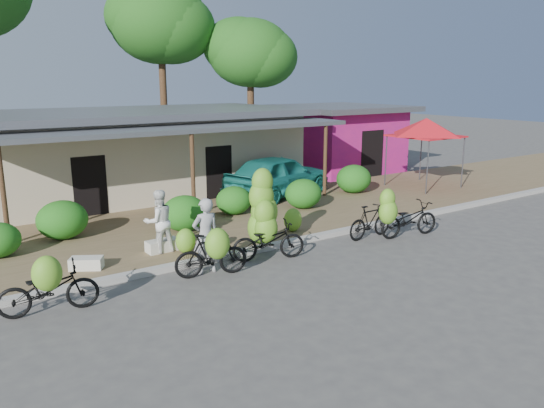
# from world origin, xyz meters

# --- Properties ---
(ground) EXTENTS (100.00, 100.00, 0.00)m
(ground) POSITION_xyz_m (0.00, 0.00, 0.00)
(ground) COLOR #4C4A47
(ground) RESTS_ON ground
(sidewalk) EXTENTS (60.00, 6.00, 0.12)m
(sidewalk) POSITION_xyz_m (0.00, 5.00, 0.06)
(sidewalk) COLOR olive
(sidewalk) RESTS_ON ground
(curb) EXTENTS (60.00, 0.25, 0.15)m
(curb) POSITION_xyz_m (0.00, 2.00, 0.07)
(curb) COLOR #A8A399
(curb) RESTS_ON ground
(shop_main) EXTENTS (13.00, 8.50, 3.35)m
(shop_main) POSITION_xyz_m (0.00, 10.93, 1.72)
(shop_main) COLOR #C5B095
(shop_main) RESTS_ON ground
(shop_pink) EXTENTS (6.00, 6.00, 3.25)m
(shop_pink) POSITION_xyz_m (10.50, 10.99, 1.67)
(shop_pink) COLOR #CA1F74
(shop_pink) RESTS_ON ground
(tree_center_right) EXTENTS (5.07, 4.94, 9.22)m
(tree_center_right) POSITION_xyz_m (3.31, 16.61, 7.33)
(tree_center_right) COLOR brown
(tree_center_right) RESTS_ON ground
(tree_near_right) EXTENTS (4.50, 4.32, 7.62)m
(tree_near_right) POSITION_xyz_m (7.31, 14.61, 5.94)
(tree_near_right) COLOR brown
(tree_near_right) RESTS_ON ground
(hedge_1) EXTENTS (1.41, 1.27, 1.10)m
(hedge_1) POSITION_xyz_m (-4.23, 5.80, 0.67)
(hedge_1) COLOR #166216
(hedge_1) RESTS_ON sidewalk
(hedge_2) EXTENTS (1.37, 1.23, 1.07)m
(hedge_2) POSITION_xyz_m (-1.04, 4.61, 0.65)
(hedge_2) COLOR #166216
(hedge_2) RESTS_ON sidewalk
(hedge_3) EXTENTS (1.21, 1.09, 0.95)m
(hedge_3) POSITION_xyz_m (1.18, 5.51, 0.59)
(hedge_3) COLOR #166216
(hedge_3) RESTS_ON sidewalk
(hedge_4) EXTENTS (1.32, 1.19, 1.03)m
(hedge_4) POSITION_xyz_m (3.62, 4.88, 0.64)
(hedge_4) COLOR #166216
(hedge_4) RESTS_ON sidewalk
(hedge_5) EXTENTS (1.43, 1.29, 1.12)m
(hedge_5) POSITION_xyz_m (6.88, 5.84, 0.68)
(hedge_5) COLOR #166216
(hedge_5) RESTS_ON sidewalk
(red_canopy) EXTENTS (3.50, 3.50, 2.86)m
(red_canopy) POSITION_xyz_m (10.14, 5.12, 2.61)
(red_canopy) COLOR #59595E
(red_canopy) RESTS_ON sidewalk
(bike_far_left) EXTENTS (1.98, 1.36, 1.39)m
(bike_far_left) POSITION_xyz_m (-5.62, 1.02, 0.56)
(bike_far_left) COLOR black
(bike_far_left) RESTS_ON ground
(bike_left) EXTENTS (1.80, 1.32, 1.34)m
(bike_left) POSITION_xyz_m (-2.03, 0.99, 0.60)
(bike_left) COLOR black
(bike_left) RESTS_ON ground
(bike_center) EXTENTS (2.01, 1.45, 2.30)m
(bike_center) POSITION_xyz_m (-0.17, 1.58, 0.89)
(bike_center) COLOR black
(bike_center) RESTS_ON ground
(bike_right) EXTENTS (1.68, 1.16, 1.57)m
(bike_right) POSITION_xyz_m (3.27, 1.06, 0.65)
(bike_right) COLOR black
(bike_right) RESTS_ON ground
(bike_far_right) EXTENTS (2.05, 1.00, 1.03)m
(bike_far_right) POSITION_xyz_m (4.33, 0.72, 0.52)
(bike_far_right) COLOR black
(bike_far_right) RESTS_ON ground
(loose_banana_a) EXTENTS (0.52, 0.44, 0.65)m
(loose_banana_a) POSITION_xyz_m (-1.91, 2.69, 0.45)
(loose_banana_a) COLOR #6DAD2B
(loose_banana_a) RESTS_ON sidewalk
(loose_banana_b) EXTENTS (0.49, 0.42, 0.61)m
(loose_banana_b) POSITION_xyz_m (-1.31, 2.51, 0.43)
(loose_banana_b) COLOR #6DAD2B
(loose_banana_b) RESTS_ON sidewalk
(loose_banana_c) EXTENTS (0.56, 0.48, 0.70)m
(loose_banana_c) POSITION_xyz_m (1.57, 2.73, 0.47)
(loose_banana_c) COLOR #6DAD2B
(loose_banana_c) RESTS_ON sidewalk
(sack_near) EXTENTS (0.87, 0.44, 0.30)m
(sack_near) POSITION_xyz_m (-2.35, 3.16, 0.27)
(sack_near) COLOR silver
(sack_near) RESTS_ON sidewalk
(sack_far) EXTENTS (0.84, 0.71, 0.28)m
(sack_far) POSITION_xyz_m (-4.39, 2.92, 0.26)
(sack_far) COLOR silver
(sack_far) RESTS_ON sidewalk
(vendor) EXTENTS (0.68, 0.45, 1.83)m
(vendor) POSITION_xyz_m (-2.00, 1.37, 0.92)
(vendor) COLOR #969696
(vendor) RESTS_ON ground
(bystander) EXTENTS (0.82, 0.65, 1.66)m
(bystander) POSITION_xyz_m (-2.44, 3.11, 0.95)
(bystander) COLOR white
(bystander) RESTS_ON sidewalk
(teal_van) EXTENTS (5.12, 3.18, 1.62)m
(teal_van) POSITION_xyz_m (4.01, 7.00, 0.93)
(teal_van) COLOR #19746C
(teal_van) RESTS_ON sidewalk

